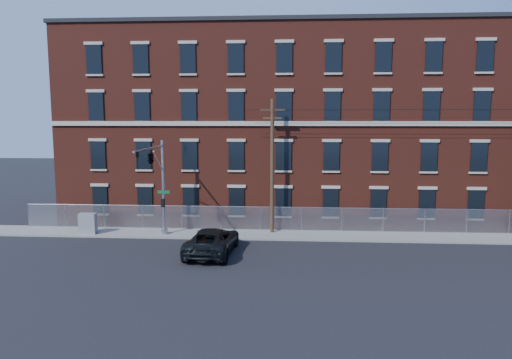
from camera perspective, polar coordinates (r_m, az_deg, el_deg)
The scene contains 8 objects.
ground at distance 30.56m, azimuth -2.18°, elevation -9.09°, with size 140.00×140.00×0.00m, color black.
sidewalk at distance 36.34m, azimuth 17.99°, elevation -6.67°, with size 65.00×3.00×0.12m, color gray.
mill_building at distance 43.99m, azimuth 15.56°, elevation 6.48°, with size 55.30×14.32×16.30m.
chain_link_fence at distance 37.34m, azimuth 17.57°, elevation -4.70°, with size 59.06×0.06×1.85m.
traffic_signal_mast at distance 32.76m, azimuth -12.33°, elevation 1.49°, with size 0.90×6.75×7.00m.
utility_pole_near at distance 34.91m, azimuth 1.98°, elevation 1.93°, with size 1.80×0.28×10.00m.
pickup_truck at distance 30.63m, azimuth -5.36°, elevation -7.44°, with size 2.79×6.04×1.68m, color black.
utility_cabinet at distance 37.29m, azimuth -19.80°, elevation -5.07°, with size 1.24×0.62×1.55m, color gray.
Camera 1 is at (3.04, -29.13, 8.72)m, focal length 32.85 mm.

